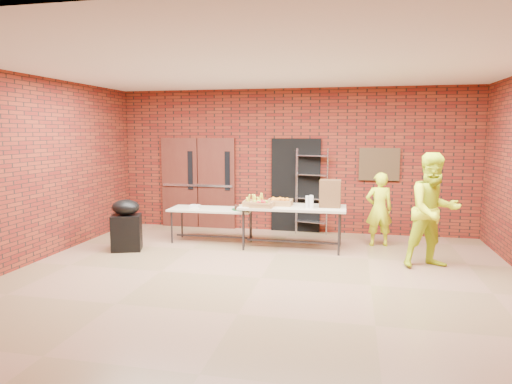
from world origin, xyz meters
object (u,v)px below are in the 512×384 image
at_px(coffee_dispenser, 330,193).
at_px(volunteer_woman, 379,209).
at_px(table_right, 293,210).
at_px(volunteer_man, 433,211).
at_px(covered_grill, 126,225).
at_px(table_left, 211,211).
at_px(wire_rack, 312,191).

distance_m(coffee_dispenser, volunteer_woman, 1.12).
distance_m(table_right, volunteer_man, 2.54).
distance_m(coffee_dispenser, covered_grill, 3.92).
bearing_deg(table_right, table_left, 172.96).
height_order(covered_grill, volunteer_woman, volunteer_woman).
relative_size(coffee_dispenser, volunteer_man, 0.27).
bearing_deg(table_left, volunteer_woman, 5.54).
relative_size(covered_grill, volunteer_woman, 0.67).
distance_m(table_left, covered_grill, 1.69).
relative_size(wire_rack, table_left, 1.11).
distance_m(volunteer_woman, volunteer_man, 1.55).
distance_m(wire_rack, volunteer_man, 3.07).
bearing_deg(volunteer_man, coffee_dispenser, 134.04).
xyz_separation_m(covered_grill, volunteer_woman, (4.71, 1.36, 0.24)).
bearing_deg(volunteer_woman, volunteer_man, 109.40).
bearing_deg(table_left, coffee_dispenser, -3.86).
relative_size(table_right, volunteer_woman, 1.39).
xyz_separation_m(wire_rack, table_left, (-1.93, -1.23, -0.31)).
bearing_deg(coffee_dispenser, volunteer_woman, 28.38).
bearing_deg(covered_grill, volunteer_man, -19.19).
relative_size(covered_grill, volunteer_man, 0.51).
relative_size(table_left, table_right, 0.84).
bearing_deg(table_right, coffee_dispenser, 5.13).
relative_size(table_left, covered_grill, 1.74).
relative_size(wire_rack, coffee_dispenser, 3.66).
bearing_deg(volunteer_man, covered_grill, 159.65).
xyz_separation_m(table_right, covered_grill, (-3.07, -0.79, -0.27)).
relative_size(wire_rack, volunteer_man, 0.99).
bearing_deg(volunteer_woman, table_right, 7.63).
bearing_deg(table_left, volunteer_man, -13.73).
xyz_separation_m(coffee_dispenser, volunteer_woman, (0.93, 0.50, -0.36)).
relative_size(wire_rack, volunteer_woman, 1.29).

